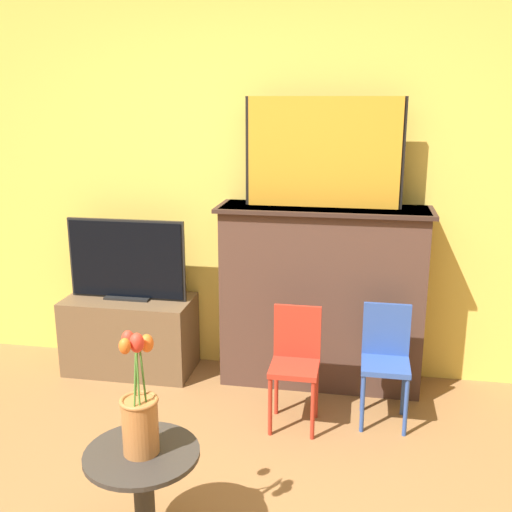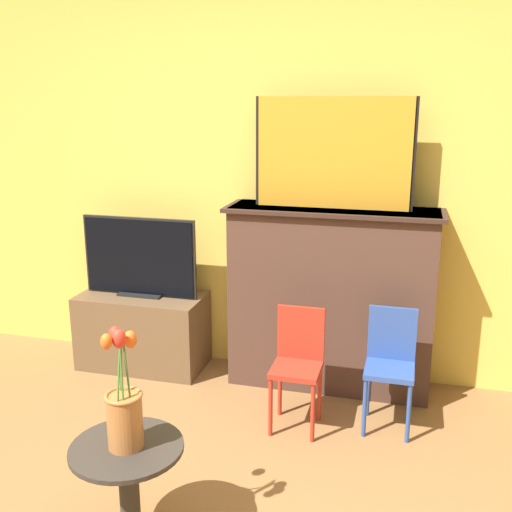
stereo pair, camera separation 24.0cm
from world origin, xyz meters
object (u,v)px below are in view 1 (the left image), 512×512
Objects in this scene: tv_monitor at (127,261)px; vase_tulips at (140,414)px; chair_red at (296,358)px; chair_blue at (385,355)px; painting at (324,153)px.

vase_tulips is at bearing -66.56° from tv_monitor.
chair_red is 1.00× the size of chair_blue.
chair_red is at bearing 67.08° from vase_tulips.
tv_monitor is at bearing -177.53° from painting.
vase_tulips reaches higher than chair_blue.
chair_red is 0.52m from chair_blue.
tv_monitor is 1.51× the size of vase_tulips.
painting is at bearing 71.40° from vase_tulips.
painting is 1.81× the size of vase_tulips.
tv_monitor reaches higher than chair_blue.
tv_monitor is 1.16× the size of chair_red.
chair_red is at bearing -99.00° from painting.
tv_monitor is 1.79m from vase_tulips.
chair_red is at bearing -165.97° from chair_blue.
chair_red is 1.30× the size of vase_tulips.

